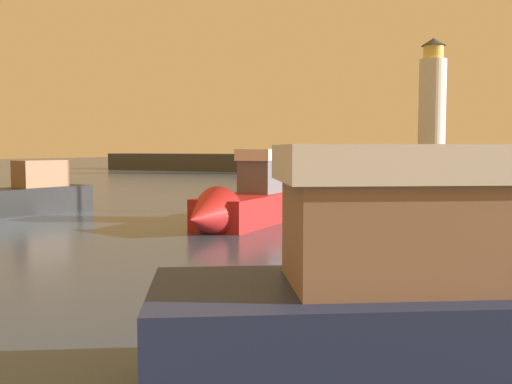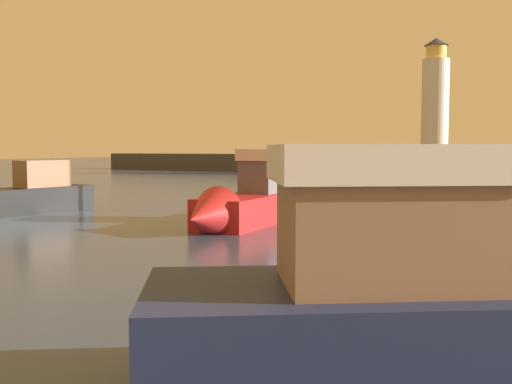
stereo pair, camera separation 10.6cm
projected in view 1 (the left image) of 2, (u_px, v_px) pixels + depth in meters
The scene contains 5 objects.
ground_plane at pixel (410, 199), 31.12m from camera, with size 220.00×220.00×0.00m, color #2D3D51.
breakwater at pixel (471, 165), 58.70m from camera, with size 87.81×4.77×2.00m, color #423F3D.
lighthouse at pixel (432, 100), 59.88m from camera, with size 2.71×2.71×11.83m.
motorboat_1 at pixel (12, 198), 23.65m from camera, with size 2.70×6.79×2.41m.
motorboat_3 at pixel (241, 204), 20.42m from camera, with size 1.92×6.87×3.01m.
Camera 1 is at (6.03, -0.74, 2.72)m, focal length 41.19 mm.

